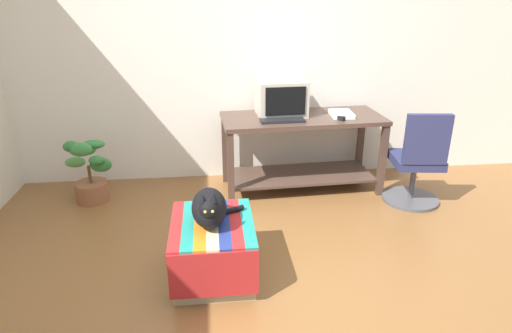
# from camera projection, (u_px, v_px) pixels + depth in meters

# --- Properties ---
(ground_plane) EXTENTS (14.00, 14.00, 0.00)m
(ground_plane) POSITION_uv_depth(u_px,v_px,m) (281.00, 291.00, 2.89)
(ground_plane) COLOR brown
(back_wall) EXTENTS (8.00, 0.10, 2.60)m
(back_wall) POSITION_uv_depth(u_px,v_px,m) (251.00, 50.00, 4.30)
(back_wall) COLOR silver
(back_wall) RESTS_ON ground_plane
(desk) EXTENTS (1.55, 0.71, 0.74)m
(desk) POSITION_uv_depth(u_px,v_px,m) (302.00, 140.00, 4.22)
(desk) COLOR #4C382D
(desk) RESTS_ON ground_plane
(tv_monitor) EXTENTS (0.47, 0.40, 0.33)m
(tv_monitor) POSITION_uv_depth(u_px,v_px,m) (281.00, 98.00, 4.13)
(tv_monitor) COLOR #BCB7A8
(tv_monitor) RESTS_ON desk
(keyboard) EXTENTS (0.40, 0.16, 0.02)m
(keyboard) POSITION_uv_depth(u_px,v_px,m) (282.00, 120.00, 3.97)
(keyboard) COLOR black
(keyboard) RESTS_ON desk
(book) EXTENTS (0.21, 0.26, 0.04)m
(book) POSITION_uv_depth(u_px,v_px,m) (341.00, 114.00, 4.14)
(book) COLOR white
(book) RESTS_ON desk
(ottoman_with_blanket) EXTENTS (0.55, 0.69, 0.41)m
(ottoman_with_blanket) POSITION_uv_depth(u_px,v_px,m) (213.00, 249.00, 2.98)
(ottoman_with_blanket) COLOR tan
(ottoman_with_blanket) RESTS_ON ground_plane
(cat) EXTENTS (0.36, 0.40, 0.28)m
(cat) POSITION_uv_depth(u_px,v_px,m) (209.00, 208.00, 2.84)
(cat) COLOR black
(cat) RESTS_ON ottoman_with_blanket
(potted_plant) EXTENTS (0.44, 0.32, 0.62)m
(potted_plant) POSITION_uv_depth(u_px,v_px,m) (90.00, 175.00, 4.04)
(potted_plant) COLOR brown
(potted_plant) RESTS_ON ground_plane
(office_chair) EXTENTS (0.52, 0.52, 0.89)m
(office_chair) POSITION_uv_depth(u_px,v_px,m) (417.00, 165.00, 3.94)
(office_chair) COLOR #4C4C51
(office_chair) RESTS_ON ground_plane
(stapler) EXTENTS (0.08, 0.11, 0.04)m
(stapler) POSITION_uv_depth(u_px,v_px,m) (340.00, 118.00, 4.01)
(stapler) COLOR black
(stapler) RESTS_ON desk
(pen) EXTENTS (0.04, 0.14, 0.01)m
(pen) POSITION_uv_depth(u_px,v_px,m) (345.00, 112.00, 4.27)
(pen) COLOR #2351B2
(pen) RESTS_ON desk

